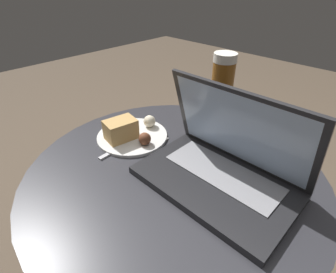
# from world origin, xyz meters

# --- Properties ---
(table) EXTENTS (0.74, 0.74, 0.55)m
(table) POSITION_xyz_m (0.00, 0.00, 0.42)
(table) COLOR black
(table) RESTS_ON ground_plane
(napkin) EXTENTS (0.16, 0.12, 0.00)m
(napkin) POSITION_xyz_m (-0.18, 0.03, 0.55)
(napkin) COLOR white
(napkin) RESTS_ON table
(laptop) EXTENTS (0.36, 0.22, 0.23)m
(laptop) POSITION_xyz_m (0.11, 0.05, 0.60)
(laptop) COLOR #232326
(laptop) RESTS_ON table
(beer_glass) EXTENTS (0.06, 0.06, 0.24)m
(beer_glass) POSITION_xyz_m (-0.04, 0.24, 0.67)
(beer_glass) COLOR brown
(beer_glass) RESTS_ON table
(snack_plate) EXTENTS (0.21, 0.21, 0.07)m
(snack_plate) POSITION_xyz_m (-0.19, 0.01, 0.57)
(snack_plate) COLOR silver
(snack_plate) RESTS_ON table
(fork) EXTENTS (0.03, 0.18, 0.00)m
(fork) POSITION_xyz_m (-0.17, -0.01, 0.55)
(fork) COLOR silver
(fork) RESTS_ON table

